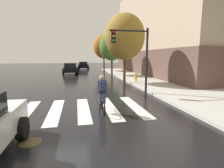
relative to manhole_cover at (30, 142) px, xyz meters
The scene contains 13 objects.
ground_plane 2.97m from the manhole_cover, 78.19° to the left, with size 120.00×120.00×0.00m, color black.
sidewalk 9.80m from the manhole_cover, 17.28° to the left, with size 6.50×50.00×0.15m, color #B2AFA8.
crosswalk_stripes 3.08m from the manhole_cover, 70.88° to the left, with size 6.88×3.88×0.01m.
manhole_cover is the anchor object (origin of this frame).
sedan_mid 20.56m from the manhole_cover, 88.78° to the left, with size 2.44×4.66×1.56m.
sedan_far 29.73m from the manhole_cover, 84.63° to the left, with size 2.34×4.43×1.48m.
cyclist 3.41m from the manhole_cover, 42.44° to the left, with size 0.36×1.71×1.69m.
traffic_light_near 7.74m from the manhole_cover, 46.89° to the left, with size 2.47×0.28×4.20m.
fire_hydrant 12.45m from the manhole_cover, 56.52° to the left, with size 0.33×0.22×0.78m.
street_tree_near 12.04m from the manhole_cover, 60.41° to the left, with size 3.45×3.45×6.14m.
street_tree_mid 17.82m from the manhole_cover, 70.61° to the left, with size 3.11×3.11×5.53m.
street_tree_far 24.59m from the manhole_cover, 75.92° to the left, with size 3.40×3.40×6.05m.
corner_building 26.08m from the manhole_cover, 42.02° to the left, with size 18.54×23.12×12.28m.
Camera 1 is at (0.77, -7.98, 2.47)m, focal length 27.67 mm.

